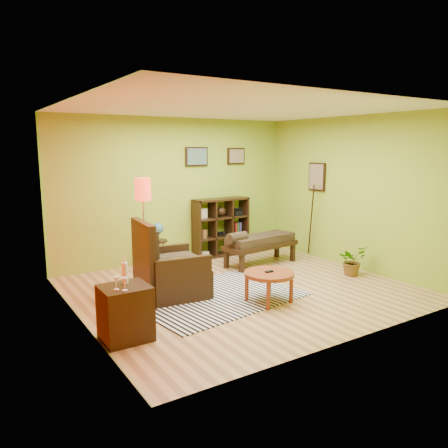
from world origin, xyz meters
TOP-DOWN VIEW (x-y plane):
  - ground at (0.00, 0.00)m, footprint 5.00×5.00m
  - room_shell at (-0.09, 0.01)m, footprint 5.04×4.54m
  - zebra_rug at (-0.54, -0.12)m, footprint 2.64×2.04m
  - coffee_table at (0.00, -0.71)m, footprint 0.73×0.73m
  - armchair at (-1.12, 0.33)m, footprint 1.06×1.06m
  - side_cabinet at (-2.20, -0.81)m, footprint 0.55×0.50m
  - floor_lamp at (-1.22, 0.97)m, footprint 0.26×0.26m
  - globe_table at (-0.61, 1.84)m, footprint 0.36×0.36m
  - cube_shelf at (0.91, 2.03)m, footprint 1.20×0.35m
  - bench at (1.12, 1.01)m, footprint 1.58×0.71m
  - potted_plant at (2.09, -0.43)m, footprint 0.49×0.54m

SIDE VIEW (x-z plane):
  - ground at x=0.00m, z-range 0.00..0.00m
  - zebra_rug at x=-0.54m, z-range 0.00..0.01m
  - potted_plant at x=2.09m, z-range 0.00..0.41m
  - side_cabinet at x=-2.20m, z-range -0.15..0.81m
  - armchair at x=-1.12m, z-range -0.23..0.94m
  - coffee_table at x=0.00m, z-range 0.15..0.62m
  - bench at x=1.12m, z-range 0.10..0.80m
  - cube_shelf at x=0.91m, z-range 0.00..1.20m
  - globe_table at x=-0.61m, z-range 0.22..1.09m
  - floor_lamp at x=-1.22m, z-range 0.54..2.30m
  - room_shell at x=-0.09m, z-range 0.39..3.21m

